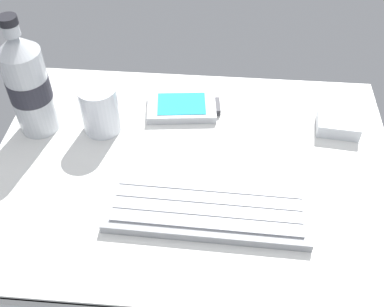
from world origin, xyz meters
The scene contains 6 objects.
ground_plane centered at (0.00, -0.23, -0.99)cm, with size 64.00×48.00×2.80cm.
keyboard centered at (2.99, -8.38, 0.81)cm, with size 29.27×11.73×1.70cm.
handheld_device centered at (-2.82, 13.55, 0.73)cm, with size 13.36×8.89×1.50cm.
juice_cup centered at (-15.87, 7.76, 3.91)cm, with size 6.40×6.40×8.50cm.
water_bottle centered at (-26.63, 7.27, 9.01)cm, with size 6.73×6.73×20.80cm.
charger_block centered at (23.93, 10.81, 1.20)cm, with size 7.00×5.60×2.40cm, color silver.
Camera 1 is at (4.10, -49.20, 53.92)cm, focal length 43.40 mm.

